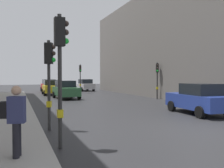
# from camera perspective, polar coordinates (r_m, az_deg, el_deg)

# --- Properties ---
(ground_plane) EXTENTS (120.00, 120.00, 0.00)m
(ground_plane) POSITION_cam_1_polar(r_m,az_deg,el_deg) (10.27, 20.81, -10.43)
(ground_plane) COLOR #28282B
(sidewalk_kerb) EXTENTS (2.98, 40.00, 0.16)m
(sidewalk_kerb) POSITION_cam_1_polar(r_m,az_deg,el_deg) (13.56, -24.22, -7.17)
(sidewalk_kerb) COLOR #A8A5A0
(sidewalk_kerb) RESTS_ON ground
(building_facade_right) EXTENTS (12.00, 29.60, 11.26)m
(building_facade_right) POSITION_cam_1_polar(r_m,az_deg,el_deg) (29.43, 18.18, 8.48)
(building_facade_right) COLOR slate
(building_facade_right) RESTS_ON ground
(traffic_light_far_median) EXTENTS (0.25, 0.43, 3.74)m
(traffic_light_far_median) POSITION_cam_1_polar(r_m,az_deg,el_deg) (31.37, -7.58, 2.54)
(traffic_light_far_median) COLOR #2D2D2D
(traffic_light_far_median) RESTS_ON ground
(traffic_light_mid_street) EXTENTS (0.34, 0.45, 3.49)m
(traffic_light_mid_street) POSITION_cam_1_polar(r_m,az_deg,el_deg) (23.13, 10.75, 2.38)
(traffic_light_mid_street) COLOR #2D2D2D
(traffic_light_mid_street) RESTS_ON ground
(traffic_light_near_left) EXTENTS (0.43, 0.25, 4.00)m
(traffic_light_near_left) POSITION_cam_1_polar(r_m,az_deg,el_deg) (7.30, -12.20, 6.45)
(traffic_light_near_left) COLOR #2D2D2D
(traffic_light_near_left) RESTS_ON ground
(traffic_light_near_right) EXTENTS (0.45, 0.34, 3.60)m
(traffic_light_near_right) POSITION_cam_1_polar(r_m,az_deg,el_deg) (9.86, -14.72, 3.64)
(traffic_light_near_right) COLOR #2D2D2D
(traffic_light_near_right) RESTS_ON ground
(car_blue_van) EXTENTS (2.26, 4.32, 1.76)m
(car_blue_van) POSITION_cam_1_polar(r_m,az_deg,el_deg) (14.64, 19.97, -3.33)
(car_blue_van) COLOR navy
(car_blue_van) RESTS_ON ground
(car_silver_hatchback) EXTENTS (2.25, 4.31, 1.76)m
(car_silver_hatchback) POSITION_cam_1_polar(r_m,az_deg,el_deg) (36.40, -6.48, -0.24)
(car_silver_hatchback) COLOR #BCBCC1
(car_silver_hatchback) RESTS_ON ground
(car_green_estate) EXTENTS (2.21, 4.30, 1.76)m
(car_green_estate) POSITION_cam_1_polar(r_m,az_deg,el_deg) (23.73, -10.96, -1.34)
(car_green_estate) COLOR #2D6038
(car_green_estate) RESTS_ON ground
(car_red_sedan) EXTENTS (2.09, 4.24, 1.76)m
(car_red_sedan) POSITION_cam_1_polar(r_m,az_deg,el_deg) (35.10, -14.83, -0.37)
(car_red_sedan) COLOR red
(car_red_sedan) RESTS_ON ground
(car_yellow_taxi) EXTENTS (2.09, 4.24, 1.76)m
(car_yellow_taxi) POSITION_cam_1_polar(r_m,az_deg,el_deg) (29.21, -14.27, -0.78)
(car_yellow_taxi) COLOR yellow
(car_yellow_taxi) RESTS_ON ground
(pedestrian_with_grey_backpack) EXTENTS (0.65, 0.41, 1.77)m
(pedestrian_with_grey_backpack) POSITION_cam_1_polar(r_m,az_deg,el_deg) (6.40, -22.19, -7.26)
(pedestrian_with_grey_backpack) COLOR black
(pedestrian_with_grey_backpack) RESTS_ON sidewalk_kerb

